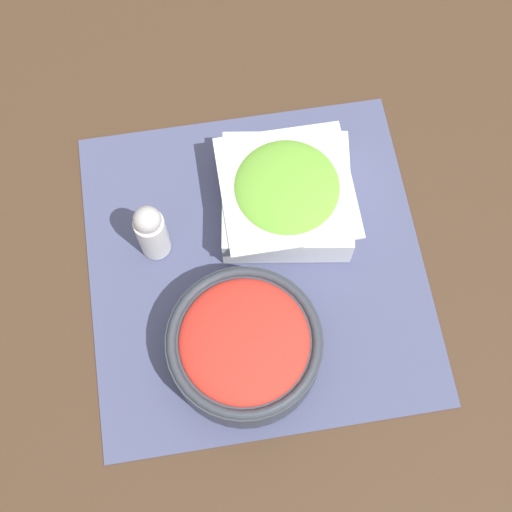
{
  "coord_description": "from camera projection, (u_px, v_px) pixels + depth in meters",
  "views": [
    {
      "loc": [
        -0.34,
        0.05,
        0.93
      ],
      "look_at": [
        0.0,
        0.0,
        0.03
      ],
      "focal_mm": 50.0,
      "sensor_mm": 36.0,
      "label": 1
    }
  ],
  "objects": [
    {
      "name": "placemat",
      "position": [
        256.0,
        264.0,
        0.99
      ],
      "size": [
        0.47,
        0.46,
        0.0
      ],
      "color": "#474C70",
      "rests_on": "ground_plane"
    },
    {
      "name": "lettuce_bowl",
      "position": [
        286.0,
        194.0,
        0.99
      ],
      "size": [
        0.2,
        0.2,
        0.07
      ],
      "color": "white",
      "rests_on": "placemat"
    },
    {
      "name": "pepper_shaker",
      "position": [
        151.0,
        231.0,
        0.95
      ],
      "size": [
        0.04,
        0.04,
        0.11
      ],
      "color": "silver",
      "rests_on": "placemat"
    },
    {
      "name": "tomato_bowl",
      "position": [
        244.0,
        345.0,
        0.9
      ],
      "size": [
        0.2,
        0.2,
        0.08
      ],
      "color": "#333842",
      "rests_on": "placemat"
    },
    {
      "name": "ground_plane",
      "position": [
        256.0,
        265.0,
        0.99
      ],
      "size": [
        3.0,
        3.0,
        0.0
      ],
      "primitive_type": "plane",
      "color": "#422D1E"
    }
  ]
}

